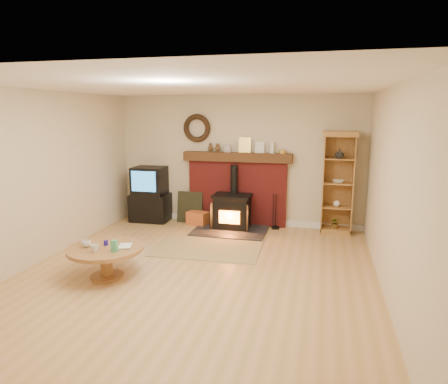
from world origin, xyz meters
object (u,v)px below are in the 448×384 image
(wood_stove, at_px, (232,213))
(curio_cabinet, at_px, (338,183))
(coffee_table, at_px, (105,253))
(tv_unit, at_px, (150,195))

(wood_stove, relative_size, curio_cabinet, 0.73)
(wood_stove, xyz_separation_m, coffee_table, (-1.18, -2.71, 0.03))
(curio_cabinet, relative_size, coffee_table, 1.85)
(wood_stove, distance_m, curio_cabinet, 2.10)
(tv_unit, xyz_separation_m, coffee_table, (0.64, -2.91, -0.19))
(wood_stove, bearing_deg, curio_cabinet, 8.18)
(tv_unit, relative_size, curio_cabinet, 0.60)
(tv_unit, height_order, curio_cabinet, curio_cabinet)
(tv_unit, bearing_deg, wood_stove, -6.22)
(curio_cabinet, distance_m, coffee_table, 4.39)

